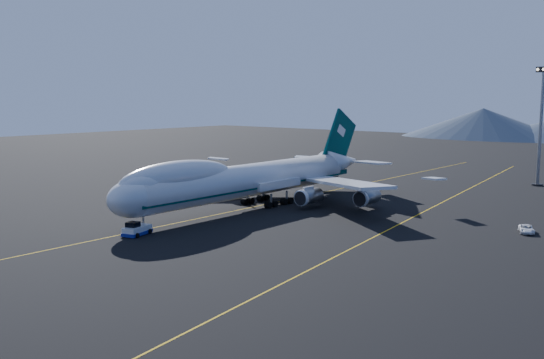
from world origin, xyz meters
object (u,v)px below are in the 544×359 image
Objects in this scene: pushback_tug at (137,231)px; floodlight_mast at (541,126)px; service_van at (526,229)px; boeing_747 at (249,179)px.

floodlight_mast reaches higher than pushback_tug.
service_van is at bearing -75.25° from floodlight_mast.
pushback_tug is 104.76m from floodlight_mast.
floodlight_mast is (-14.92, 56.66, 14.24)m from service_van.
boeing_747 is at bearing -116.92° from floodlight_mast.
service_van is (49.92, 12.27, -5.16)m from boeing_747.
floodlight_mast is at bearing 81.03° from service_van.
pushback_tug is at bearing -162.51° from service_van.
service_van is at bearing 13.81° from boeing_747.
boeing_747 reaches higher than service_van.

